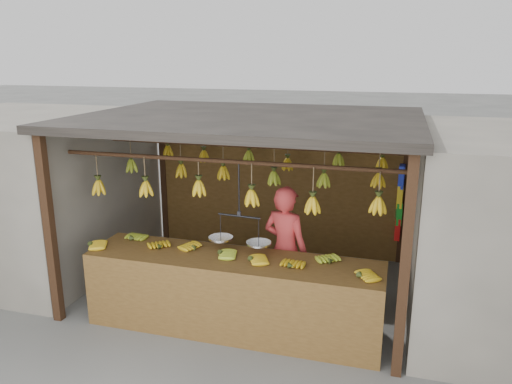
% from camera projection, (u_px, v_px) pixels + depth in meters
% --- Properties ---
extents(ground, '(80.00, 80.00, 0.00)m').
position_uv_depth(ground, '(250.00, 287.00, 7.00)').
color(ground, '#5B5B57').
extents(stall, '(4.30, 3.30, 2.40)m').
position_uv_depth(stall, '(257.00, 144.00, 6.78)').
color(stall, black).
rests_on(stall, ground).
extents(neighbor_left, '(3.00, 3.00, 2.30)m').
position_uv_depth(neighbor_left, '(26.00, 189.00, 7.65)').
color(neighbor_left, slate).
rests_on(neighbor_left, ground).
extents(counter, '(3.61, 0.78, 0.96)m').
position_uv_depth(counter, '(229.00, 277.00, 5.64)').
color(counter, brown).
rests_on(counter, ground).
extents(hanging_bananas, '(3.59, 2.25, 0.39)m').
position_uv_depth(hanging_bananas, '(249.00, 174.00, 6.57)').
color(hanging_bananas, '#BF9514').
rests_on(hanging_bananas, ground).
extents(balance_scale, '(0.75, 0.32, 0.94)m').
position_uv_depth(balance_scale, '(239.00, 237.00, 5.73)').
color(balance_scale, black).
rests_on(balance_scale, ground).
extents(vendor, '(0.69, 0.56, 1.63)m').
position_uv_depth(vendor, '(285.00, 250.00, 6.16)').
color(vendor, '#BF3333').
rests_on(vendor, ground).
extents(bag_bundles, '(0.08, 0.26, 1.14)m').
position_uv_depth(bag_bundles, '(400.00, 203.00, 7.47)').
color(bag_bundles, '#1426BF').
rests_on(bag_bundles, ground).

